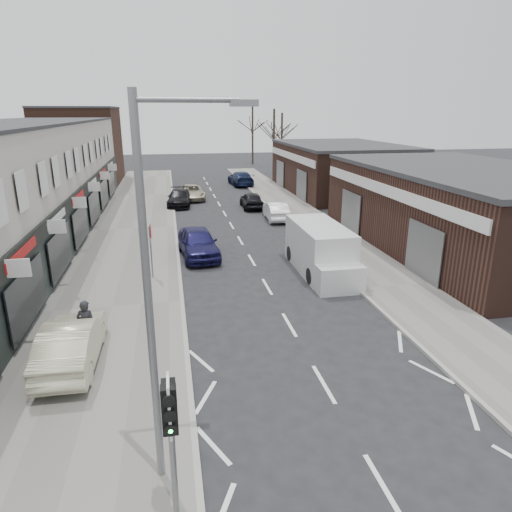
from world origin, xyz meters
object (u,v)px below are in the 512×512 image
parked_car_right_a (276,211)px  parked_car_right_c (241,178)px  pedestrian (87,325)px  parked_car_left_c (192,192)px  street_lamp (156,282)px  sedan_on_pavement (72,342)px  traffic_light (170,418)px  warning_sign (151,235)px  parked_car_left_a (198,242)px  parked_car_left_b (179,198)px  parked_car_right_b (251,200)px  white_van (321,250)px

parked_car_right_a → parked_car_right_c: (0.00, 16.80, 0.08)m
parked_car_right_a → pedestrian: bearing=62.1°
pedestrian → parked_car_left_c: (4.93, 27.29, -0.34)m
street_lamp → sedan_on_pavement: street_lamp is taller
traffic_light → parked_car_left_c: (2.20, 34.62, -1.77)m
street_lamp → warning_sign: 13.04m
parked_car_left_a → parked_car_right_c: parked_car_left_a is taller
warning_sign → pedestrian: size_ratio=1.55×
parked_car_left_b → parked_car_right_c: 12.29m
traffic_light → parked_car_right_c: size_ratio=0.60×
parked_car_left_a → parked_car_left_b: parked_car_left_a is taller
parked_car_left_a → parked_car_right_a: 10.18m
traffic_light → parked_car_left_b: traffic_light is taller
street_lamp → parked_car_right_a: street_lamp is taller
parked_car_right_b → parked_car_left_c: bearing=-45.1°
pedestrian → parked_car_left_a: bearing=-99.9°
street_lamp → pedestrian: 7.57m
warning_sign → parked_car_right_b: size_ratio=0.68×
white_van → parked_car_left_a: (-5.82, 3.68, -0.31)m
parked_car_left_a → parked_car_right_a: parked_car_left_a is taller
parked_car_right_b → street_lamp: bearing=77.5°
traffic_light → parked_car_left_b: bearing=88.2°
warning_sign → pedestrian: (-1.97, -6.69, -1.21)m
parked_car_left_c → sedan_on_pavement: bearing=-103.9°
parked_car_right_c → warning_sign: bearing=69.1°
parked_car_right_a → parked_car_right_b: size_ratio=1.02×
parked_car_left_b → parked_car_right_a: size_ratio=1.15×
parked_car_left_a → parked_car_right_a: bearing=46.8°
parked_car_left_a → white_van: bearing=-37.3°
warning_sign → parked_car_left_a: (2.37, 3.19, -1.39)m
warning_sign → parked_car_right_a: size_ratio=0.67×
pedestrian → parked_car_left_a: pedestrian is taller
parked_car_left_a → parked_car_left_c: parked_car_left_a is taller
parked_car_left_c → parked_car_right_a: bearing=-62.1°
white_van → pedestrian: 11.90m
street_lamp → parked_car_right_a: size_ratio=1.97×
parked_car_right_b → traffic_light: bearing=78.2°
parked_car_left_b → pedestrian: bearing=-94.1°
parked_car_left_a → parked_car_right_b: parked_car_left_a is taller
pedestrian → parked_car_right_b: (9.60, 22.40, -0.31)m
sedan_on_pavement → traffic_light: bearing=115.9°
pedestrian → parked_car_left_b: 24.79m
parked_car_left_b → parked_car_right_b: (5.87, -2.11, -0.00)m
parked_car_left_c → parked_car_right_b: (4.67, -4.90, 0.03)m
sedan_on_pavement → parked_car_right_c: 37.22m
street_lamp → parked_car_right_b: (7.00, 28.51, -3.94)m
parked_car_right_c → pedestrian: bearing=69.3°
warning_sign → parked_car_right_b: 17.53m
white_van → sedan_on_pavement: 12.66m
sedan_on_pavement → parked_car_right_a: 21.74m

